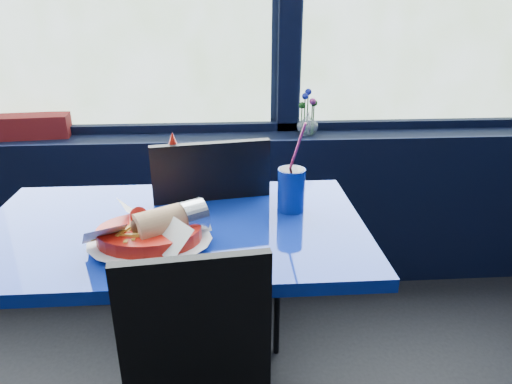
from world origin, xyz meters
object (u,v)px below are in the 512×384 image
at_px(flower_vase, 308,121).
at_px(ketchup_bottle, 175,171).
at_px(chair_near_back, 220,233).
at_px(food_basket, 152,232).
at_px(planter_box, 11,127).
at_px(soda_cup, 291,189).
at_px(near_table, 177,274).

distance_m(flower_vase, ketchup_bottle, 0.87).
height_order(chair_near_back, food_basket, chair_near_back).
xyz_separation_m(planter_box, flower_vase, (1.41, -0.03, 0.01)).
bearing_deg(soda_cup, near_table, -167.29).
xyz_separation_m(flower_vase, ketchup_bottle, (-0.58, -0.65, -0.01)).
distance_m(near_table, chair_near_back, 0.35).
relative_size(flower_vase, ketchup_bottle, 0.89).
bearing_deg(flower_vase, food_basket, -122.27).
relative_size(planter_box, ketchup_bottle, 2.14).
bearing_deg(chair_near_back, near_table, 57.27).
bearing_deg(chair_near_back, ketchup_bottle, 31.12).
height_order(food_basket, ketchup_bottle, ketchup_bottle).
bearing_deg(food_basket, planter_box, 122.48).
xyz_separation_m(near_table, chair_near_back, (0.14, 0.32, -0.02)).
relative_size(ketchup_bottle, soda_cup, 0.81).
relative_size(near_table, chair_near_back, 1.25).
relative_size(planter_box, soda_cup, 1.74).
bearing_deg(flower_vase, chair_near_back, -129.20).
height_order(flower_vase, food_basket, flower_vase).
distance_m(flower_vase, food_basket, 1.15).
bearing_deg(near_table, flower_vase, 56.04).
bearing_deg(ketchup_bottle, soda_cup, -15.52).
bearing_deg(chair_near_back, food_basket, 58.46).
distance_m(near_table, flower_vase, 1.06).
distance_m(chair_near_back, soda_cup, 0.44).
distance_m(chair_near_back, ketchup_bottle, 0.36).
bearing_deg(ketchup_bottle, near_table, -88.17).
xyz_separation_m(chair_near_back, food_basket, (-0.18, -0.44, 0.24)).
relative_size(chair_near_back, planter_box, 1.81).
distance_m(near_table, planter_box, 1.25).
xyz_separation_m(planter_box, ketchup_bottle, (0.83, -0.68, 0.01)).
distance_m(chair_near_back, flower_vase, 0.75).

